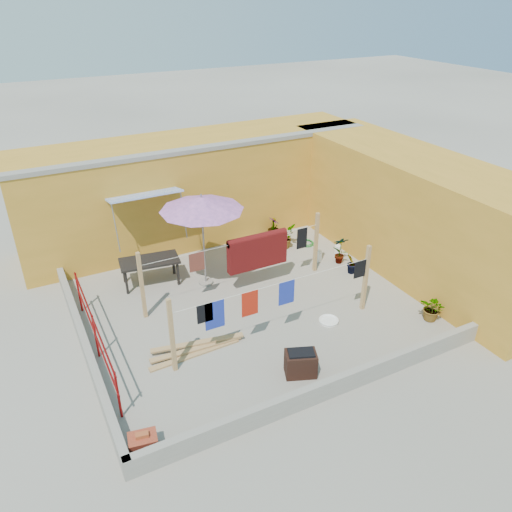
% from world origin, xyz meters
% --- Properties ---
extents(ground, '(80.00, 80.00, 0.00)m').
position_xyz_m(ground, '(0.00, 0.00, 0.00)').
color(ground, '#9E998E').
rests_on(ground, ground).
extents(wall_back, '(11.00, 3.27, 3.21)m').
position_xyz_m(wall_back, '(0.50, 4.69, 1.61)').
color(wall_back, '#C4872B').
rests_on(wall_back, ground).
extents(wall_right, '(2.40, 9.00, 3.20)m').
position_xyz_m(wall_right, '(5.20, 0.00, 1.60)').
color(wall_right, '#C4872B').
rests_on(wall_right, ground).
extents(parapet_front, '(8.30, 0.16, 0.44)m').
position_xyz_m(parapet_front, '(0.00, -3.58, 0.22)').
color(parapet_front, gray).
rests_on(parapet_front, ground).
extents(parapet_left, '(0.16, 7.30, 0.44)m').
position_xyz_m(parapet_left, '(-4.08, 0.00, 0.22)').
color(parapet_left, gray).
rests_on(parapet_left, ground).
extents(red_railing, '(0.05, 4.20, 1.10)m').
position_xyz_m(red_railing, '(-3.85, -0.20, 0.72)').
color(red_railing, maroon).
rests_on(red_railing, ground).
extents(clothesline_rig, '(5.09, 2.35, 1.80)m').
position_xyz_m(clothesline_rig, '(0.49, 0.53, 1.04)').
color(clothesline_rig, tan).
rests_on(clothesline_rig, ground).
extents(patio_umbrella, '(2.19, 2.19, 2.63)m').
position_xyz_m(patio_umbrella, '(-0.56, 1.58, 2.36)').
color(patio_umbrella, gray).
rests_on(patio_umbrella, ground).
extents(outdoor_table, '(1.67, 0.99, 0.74)m').
position_xyz_m(outdoor_table, '(-1.89, 2.27, 0.67)').
color(outdoor_table, black).
rests_on(outdoor_table, ground).
extents(brick_stack, '(0.55, 0.44, 0.44)m').
position_xyz_m(brick_stack, '(-3.70, -3.19, 0.19)').
color(brick_stack, '#9F3624').
rests_on(brick_stack, ground).
extents(lumber_pile, '(2.28, 0.63, 0.14)m').
position_xyz_m(lumber_pile, '(-1.87, -1.03, 0.07)').
color(lumber_pile, tan).
rests_on(lumber_pile, ground).
extents(brazier, '(0.76, 0.64, 0.58)m').
position_xyz_m(brazier, '(-0.19, -2.74, 0.28)').
color(brazier, black).
rests_on(brazier, ground).
extents(white_basin, '(0.49, 0.49, 0.08)m').
position_xyz_m(white_basin, '(1.41, -1.49, 0.04)').
color(white_basin, white).
rests_on(white_basin, ground).
extents(water_jug_a, '(0.21, 0.21, 0.32)m').
position_xyz_m(water_jug_a, '(3.70, 1.33, 0.14)').
color(water_jug_a, white).
rests_on(water_jug_a, ground).
extents(water_jug_b, '(0.23, 0.23, 0.36)m').
position_xyz_m(water_jug_b, '(2.91, 1.24, 0.16)').
color(water_jug_b, white).
rests_on(water_jug_b, ground).
extents(green_hose, '(0.52, 0.52, 0.08)m').
position_xyz_m(green_hose, '(3.19, 2.33, 0.03)').
color(green_hose, '#197125').
rests_on(green_hose, ground).
extents(plant_back_a, '(0.87, 0.86, 0.73)m').
position_xyz_m(plant_back_a, '(2.47, 2.48, 0.37)').
color(plant_back_a, '#205217').
rests_on(plant_back_a, ground).
extents(plant_back_b, '(0.42, 0.42, 0.73)m').
position_xyz_m(plant_back_b, '(2.49, 3.20, 0.36)').
color(plant_back_b, '#205217').
rests_on(plant_back_b, ground).
extents(plant_right_a, '(0.53, 0.43, 0.88)m').
position_xyz_m(plant_right_a, '(3.41, 0.84, 0.44)').
color(plant_right_a, '#205217').
rests_on(plant_right_a, ground).
extents(plant_right_b, '(0.45, 0.45, 0.64)m').
position_xyz_m(plant_right_b, '(3.33, 0.17, 0.32)').
color(plant_right_b, '#205217').
rests_on(plant_right_b, ground).
extents(plant_right_c, '(0.71, 0.75, 0.67)m').
position_xyz_m(plant_right_c, '(3.70, -2.58, 0.33)').
color(plant_right_c, '#205217').
rests_on(plant_right_c, ground).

